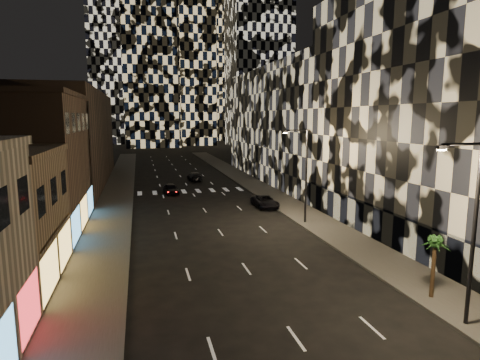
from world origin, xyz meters
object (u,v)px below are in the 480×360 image
car_dark_rightlane (265,201)px  car_dark_midlane (171,189)px  palm_tree (435,247)px  streetlight_far (304,169)px  streetlight_near (471,222)px  car_dark_oncoming (195,176)px

car_dark_rightlane → car_dark_midlane: bearing=131.7°
palm_tree → car_dark_midlane: bearing=108.4°
streetlight_far → car_dark_midlane: bearing=121.1°
streetlight_near → car_dark_rightlane: (-1.35, 27.79, -4.67)m
car_dark_rightlane → streetlight_near: bearing=-87.9°
palm_tree → car_dark_rightlane: bearing=94.7°
streetlight_far → car_dark_rightlane: size_ratio=1.84×
streetlight_near → car_dark_oncoming: bearing=97.6°
streetlight_near → car_dark_midlane: (-11.23, 38.63, -4.66)m
streetlight_far → car_dark_oncoming: 30.41m
car_dark_oncoming → streetlight_near: bearing=96.2°
car_dark_oncoming → car_dark_rightlane: 22.15m
streetlight_near → streetlight_far: (0.00, 20.00, 0.00)m
car_dark_midlane → car_dark_oncoming: 11.67m
car_dark_midlane → car_dark_oncoming: (4.67, 10.69, -0.00)m
car_dark_rightlane → car_dark_oncoming: bearing=102.9°
streetlight_near → streetlight_far: same height
car_dark_rightlane → palm_tree: 25.03m
car_dark_oncoming → car_dark_rightlane: car_dark_oncoming is taller
streetlight_far → car_dark_midlane: size_ratio=2.21×
car_dark_oncoming → car_dark_rightlane: (5.21, -21.53, -0.01)m
streetlight_near → car_dark_rightlane: streetlight_near is taller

